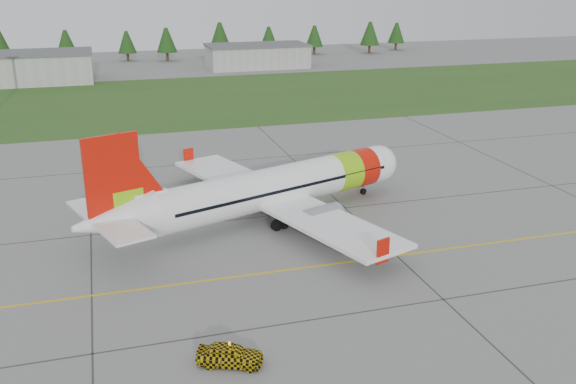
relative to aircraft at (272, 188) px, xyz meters
name	(u,v)px	position (x,y,z in m)	size (l,w,h in m)	color
ground	(316,319)	(-2.12, -19.43, -3.09)	(320.00, 320.00, 0.00)	gray
aircraft	(272,188)	(0.00, 0.00, 0.00)	(34.11, 32.37, 10.72)	white
follow_me_car	(229,335)	(-8.94, -23.02, -1.03)	(1.66, 1.40, 4.12)	yellow
grass_strip	(173,100)	(-2.12, 62.57, -3.08)	(320.00, 50.00, 0.03)	#30561E
taxi_guideline	(284,270)	(-2.12, -11.43, -3.08)	(120.00, 0.25, 0.02)	gold
hangar_west	(13,69)	(-32.12, 90.57, -0.09)	(32.00, 14.00, 6.00)	#A8A8A3
hangar_east	(257,57)	(22.88, 98.57, -0.49)	(24.00, 12.00, 5.20)	#A8A8A3
treeline	(146,41)	(-2.12, 118.57, 1.91)	(160.00, 8.00, 10.00)	#1C3F14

